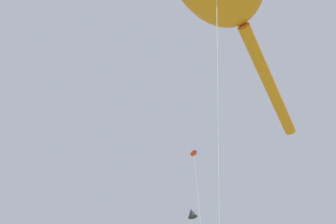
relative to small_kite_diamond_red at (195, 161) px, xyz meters
The scene contains 2 objects.
small_kite_diamond_red is the anchor object (origin of this frame).
small_kite_triangle_green 4.90m from the small_kite_diamond_red, 53.15° to the left, with size 3.73×1.53×20.85m.
Camera 1 is at (-6.33, 2.79, 1.90)m, focal length 35.94 mm.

